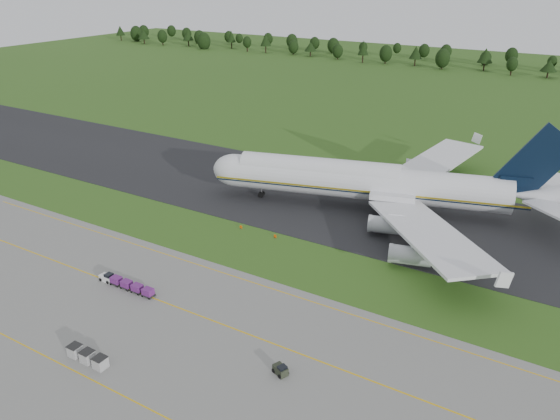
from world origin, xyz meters
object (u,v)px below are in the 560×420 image
Objects in this scene: aircraft at (372,182)px; uld_row at (87,356)px; baggage_train at (125,284)px; utility_cart at (280,370)px; edge_markers at (258,232)px.

aircraft reaches higher than uld_row.
aircraft is 6.68× the size of baggage_train.
utility_cart is 0.36× the size of uld_row.
baggage_train is 32.50m from utility_cart.
aircraft reaches higher than edge_markers.
aircraft is 11.81× the size of uld_row.
baggage_train is at bearing 171.63° from utility_cart.
baggage_train is 1.33× the size of edge_markers.
edge_markers is (7.38, 28.07, -0.53)m from baggage_train.
aircraft is 67.82m from uld_row.
utility_cart is at bearing 25.58° from uld_row.
aircraft is 56.58m from utility_cart.
aircraft is 32.93× the size of utility_cart.
edge_markers is (-14.47, -22.56, -5.83)m from aircraft.
aircraft reaches higher than utility_cart.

